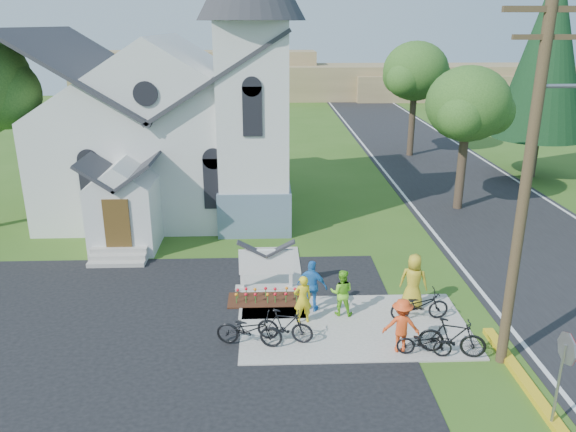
{
  "coord_description": "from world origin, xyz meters",
  "views": [
    {
      "loc": [
        -1.13,
        -14.7,
        8.91
      ],
      "look_at": [
        -0.37,
        5.0,
        2.1
      ],
      "focal_mm": 35.0,
      "sensor_mm": 36.0,
      "label": 1
    }
  ],
  "objects_px": {
    "stop_sign": "(564,361)",
    "bike_3": "(452,337)",
    "cyclist_4": "(414,281)",
    "cyclist_1": "(342,292)",
    "cyclist_2": "(312,286)",
    "cyclist_0": "(303,299)",
    "bike_0": "(249,329)",
    "bike_2": "(424,343)",
    "cyclist_3": "(401,325)",
    "church_sign": "(266,262)",
    "bike_1": "(285,326)",
    "bike_4": "(420,305)",
    "utility_pole": "(530,173)"
  },
  "relations": [
    {
      "from": "cyclist_0",
      "to": "bike_4",
      "type": "bearing_deg",
      "value": 167.78
    },
    {
      "from": "church_sign",
      "to": "bike_1",
      "type": "relative_size",
      "value": 1.31
    },
    {
      "from": "bike_2",
      "to": "cyclist_1",
      "type": "bearing_deg",
      "value": 49.23
    },
    {
      "from": "church_sign",
      "to": "bike_1",
      "type": "bearing_deg",
      "value": -81.35
    },
    {
      "from": "cyclist_4",
      "to": "bike_0",
      "type": "bearing_deg",
      "value": 42.6
    },
    {
      "from": "cyclist_4",
      "to": "bike_4",
      "type": "xyz_separation_m",
      "value": [
        0.01,
        -0.83,
        -0.44
      ]
    },
    {
      "from": "cyclist_2",
      "to": "bike_2",
      "type": "distance_m",
      "value": 4.04
    },
    {
      "from": "stop_sign",
      "to": "cyclist_1",
      "type": "relative_size",
      "value": 1.62
    },
    {
      "from": "cyclist_0",
      "to": "cyclist_4",
      "type": "xyz_separation_m",
      "value": [
        3.66,
        0.86,
        0.14
      ]
    },
    {
      "from": "cyclist_0",
      "to": "bike_0",
      "type": "relative_size",
      "value": 0.81
    },
    {
      "from": "bike_2",
      "to": "bike_1",
      "type": "bearing_deg",
      "value": 86.73
    },
    {
      "from": "stop_sign",
      "to": "cyclist_4",
      "type": "bearing_deg",
      "value": 107.6
    },
    {
      "from": "bike_1",
      "to": "cyclist_0",
      "type": "bearing_deg",
      "value": -13.11
    },
    {
      "from": "bike_3",
      "to": "bike_2",
      "type": "bearing_deg",
      "value": 107.82
    },
    {
      "from": "bike_4",
      "to": "bike_0",
      "type": "bearing_deg",
      "value": 100.21
    },
    {
      "from": "cyclist_2",
      "to": "bike_4",
      "type": "distance_m",
      "value": 3.42
    },
    {
      "from": "cyclist_1",
      "to": "cyclist_3",
      "type": "height_order",
      "value": "cyclist_3"
    },
    {
      "from": "bike_4",
      "to": "utility_pole",
      "type": "bearing_deg",
      "value": -146.21
    },
    {
      "from": "bike_2",
      "to": "bike_3",
      "type": "bearing_deg",
      "value": -80.42
    },
    {
      "from": "cyclist_1",
      "to": "bike_3",
      "type": "xyz_separation_m",
      "value": [
        2.8,
        -2.44,
        -0.21
      ]
    },
    {
      "from": "utility_pole",
      "to": "bike_4",
      "type": "relative_size",
      "value": 5.4
    },
    {
      "from": "bike_0",
      "to": "cyclist_4",
      "type": "bearing_deg",
      "value": -57.06
    },
    {
      "from": "utility_pole",
      "to": "bike_2",
      "type": "height_order",
      "value": "utility_pole"
    },
    {
      "from": "bike_2",
      "to": "stop_sign",
      "type": "bearing_deg",
      "value": -133.79
    },
    {
      "from": "stop_sign",
      "to": "bike_2",
      "type": "height_order",
      "value": "stop_sign"
    },
    {
      "from": "bike_4",
      "to": "cyclist_0",
      "type": "bearing_deg",
      "value": 86.96
    },
    {
      "from": "bike_0",
      "to": "bike_1",
      "type": "bearing_deg",
      "value": -69.95
    },
    {
      "from": "cyclist_1",
      "to": "bike_3",
      "type": "height_order",
      "value": "cyclist_1"
    },
    {
      "from": "bike_2",
      "to": "utility_pole",
      "type": "bearing_deg",
      "value": -88.32
    },
    {
      "from": "bike_3",
      "to": "cyclist_4",
      "type": "xyz_separation_m",
      "value": [
        -0.4,
        2.84,
        0.37
      ]
    },
    {
      "from": "utility_pole",
      "to": "cyclist_1",
      "type": "bearing_deg",
      "value": 146.78
    },
    {
      "from": "bike_0",
      "to": "stop_sign",
      "type": "bearing_deg",
      "value": -106.52
    },
    {
      "from": "stop_sign",
      "to": "cyclist_0",
      "type": "distance_m",
      "value": 7.49
    },
    {
      "from": "bike_3",
      "to": "cyclist_4",
      "type": "height_order",
      "value": "cyclist_4"
    },
    {
      "from": "utility_pole",
      "to": "cyclist_2",
      "type": "xyz_separation_m",
      "value": [
        -5.1,
        3.04,
        -4.49
      ]
    },
    {
      "from": "stop_sign",
      "to": "bike_1",
      "type": "bearing_deg",
      "value": 147.52
    },
    {
      "from": "cyclist_2",
      "to": "bike_4",
      "type": "height_order",
      "value": "cyclist_2"
    },
    {
      "from": "bike_2",
      "to": "cyclist_3",
      "type": "xyz_separation_m",
      "value": [
        -0.61,
        0.26,
        0.4
      ]
    },
    {
      "from": "bike_0",
      "to": "bike_4",
      "type": "xyz_separation_m",
      "value": [
        5.29,
        1.3,
        -0.02
      ]
    },
    {
      "from": "bike_3",
      "to": "cyclist_4",
      "type": "relative_size",
      "value": 1.0
    },
    {
      "from": "bike_0",
      "to": "cyclist_1",
      "type": "xyz_separation_m",
      "value": [
        2.89,
        1.72,
        0.26
      ]
    },
    {
      "from": "bike_2",
      "to": "bike_4",
      "type": "height_order",
      "value": "bike_4"
    },
    {
      "from": "bike_1",
      "to": "bike_3",
      "type": "height_order",
      "value": "bike_3"
    },
    {
      "from": "cyclist_3",
      "to": "cyclist_2",
      "type": "bearing_deg",
      "value": -38.49
    },
    {
      "from": "cyclist_1",
      "to": "cyclist_2",
      "type": "distance_m",
      "value": 0.97
    },
    {
      "from": "bike_2",
      "to": "cyclist_3",
      "type": "distance_m",
      "value": 0.78
    },
    {
      "from": "stop_sign",
      "to": "bike_3",
      "type": "height_order",
      "value": "stop_sign"
    },
    {
      "from": "bike_1",
      "to": "bike_2",
      "type": "xyz_separation_m",
      "value": [
        3.87,
        -0.88,
        -0.1
      ]
    },
    {
      "from": "bike_0",
      "to": "cyclist_3",
      "type": "bearing_deg",
      "value": -85.04
    },
    {
      "from": "cyclist_1",
      "to": "cyclist_2",
      "type": "xyz_separation_m",
      "value": [
        -0.92,
        0.3,
        0.1
      ]
    }
  ]
}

